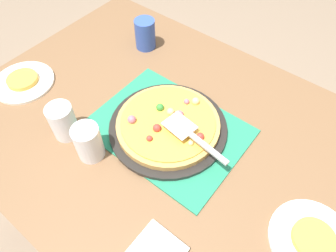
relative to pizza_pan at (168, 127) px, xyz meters
The scene contains 13 objects.
ground_plane 0.76m from the pizza_pan, ahead, with size 8.00×8.00×0.00m, color #84705B.
dining_table 0.12m from the pizza_pan, ahead, with size 1.40×1.00×0.75m.
placemat 0.01m from the pizza_pan, ahead, with size 0.48×0.36×0.01m, color #237F5B.
pizza_pan is the anchor object (origin of this frame).
pizza 0.02m from the pizza_pan, 97.04° to the left, with size 0.33×0.33×0.05m.
plate_near_left 0.57m from the pizza_pan, 163.81° to the right, with size 0.22×0.22×0.01m, color white.
plate_far_right 0.51m from the pizza_pan, ahead, with size 0.22×0.22×0.01m, color white.
served_slice_left 0.57m from the pizza_pan, 163.81° to the right, with size 0.11×0.11×0.02m, color gold.
served_slice_right 0.51m from the pizza_pan, ahead, with size 0.11×0.11×0.02m, color gold.
cup_near 0.33m from the pizza_pan, 139.43° to the right, with size 0.08×0.08×0.12m, color white.
cup_far 0.44m from the pizza_pan, 140.18° to the left, with size 0.08×0.08×0.12m, color #3351AD.
cup_corner 0.25m from the pizza_pan, 120.34° to the right, with size 0.08×0.08×0.12m, color white.
pizza_server 0.11m from the pizza_pan, ahead, with size 0.23×0.08×0.01m.
Camera 1 is at (0.37, -0.47, 1.55)m, focal length 32.76 mm.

